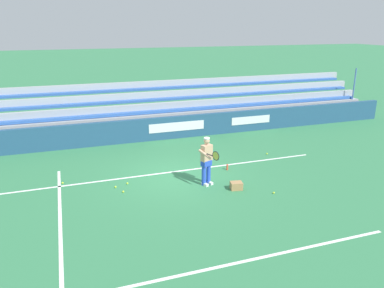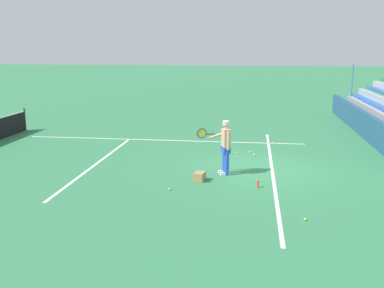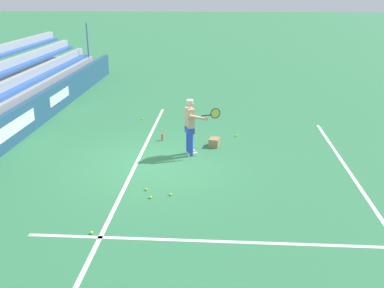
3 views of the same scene
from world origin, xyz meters
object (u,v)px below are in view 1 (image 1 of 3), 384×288
at_px(tennis_ball_far_left, 267,154).
at_px(water_bottle, 227,167).
at_px(tennis_player, 207,161).
at_px(ball_box_cardboard, 236,186).
at_px(tennis_ball_toward_net, 274,193).
at_px(tennis_ball_by_box, 63,183).
at_px(tennis_ball_stray_back, 127,183).
at_px(tennis_ball_near_player, 123,192).
at_px(tennis_ball_on_baseline, 116,187).

bearing_deg(tennis_ball_far_left, water_bottle, 24.57).
xyz_separation_m(tennis_player, ball_box_cardboard, (-0.81, 0.71, -0.76)).
height_order(tennis_ball_toward_net, tennis_ball_by_box, same).
distance_m(tennis_ball_stray_back, tennis_ball_by_box, 2.29).
xyz_separation_m(tennis_ball_toward_net, tennis_ball_far_left, (-1.80, -3.56, 0.00)).
distance_m(tennis_ball_near_player, tennis_ball_by_box, 2.39).
xyz_separation_m(tennis_ball_stray_back, tennis_ball_by_box, (2.15, -0.79, 0.00)).
height_order(tennis_ball_on_baseline, water_bottle, water_bottle).
xyz_separation_m(tennis_ball_on_baseline, tennis_ball_toward_net, (-4.90, 2.20, 0.00)).
xyz_separation_m(tennis_ball_near_player, tennis_ball_by_box, (1.90, -1.44, 0.00)).
xyz_separation_m(tennis_ball_near_player, tennis_ball_far_left, (-6.52, -1.82, 0.00)).
xyz_separation_m(tennis_ball_far_left, water_bottle, (2.38, 1.09, 0.08)).
height_order(tennis_ball_on_baseline, tennis_ball_near_player, same).
bearing_deg(tennis_player, tennis_ball_stray_back, -19.71).
xyz_separation_m(tennis_ball_far_left, tennis_ball_by_box, (8.42, 0.39, 0.00)).
bearing_deg(tennis_ball_on_baseline, water_bottle, -176.44).
xyz_separation_m(ball_box_cardboard, tennis_ball_near_player, (3.69, -1.00, -0.10)).
bearing_deg(tennis_ball_on_baseline, tennis_player, 165.99).
relative_size(tennis_player, tennis_ball_near_player, 25.98).
bearing_deg(tennis_ball_toward_net, tennis_ball_by_box, -25.62).
distance_m(tennis_player, tennis_ball_toward_net, 2.49).
relative_size(ball_box_cardboard, tennis_ball_by_box, 6.06).
xyz_separation_m(tennis_player, tennis_ball_on_baseline, (3.06, -0.76, -0.86)).
bearing_deg(ball_box_cardboard, tennis_player, -40.89).
bearing_deg(tennis_ball_stray_back, tennis_ball_on_baseline, 21.81).
bearing_deg(tennis_ball_far_left, tennis_player, 30.19).
relative_size(tennis_ball_stray_back, water_bottle, 0.30).
distance_m(ball_box_cardboard, tennis_ball_toward_net, 1.26).
xyz_separation_m(ball_box_cardboard, tennis_ball_on_baseline, (3.88, -1.47, -0.10)).
relative_size(ball_box_cardboard, water_bottle, 1.82).
relative_size(ball_box_cardboard, tennis_ball_stray_back, 6.06).
height_order(tennis_ball_on_baseline, tennis_ball_by_box, same).
xyz_separation_m(tennis_ball_on_baseline, tennis_ball_by_box, (1.71, -0.97, 0.00)).
bearing_deg(tennis_ball_stray_back, tennis_ball_toward_net, 151.94).
relative_size(tennis_player, tennis_ball_stray_back, 25.98).
height_order(tennis_ball_stray_back, tennis_ball_by_box, same).
relative_size(tennis_ball_near_player, tennis_ball_stray_back, 1.00).
height_order(ball_box_cardboard, water_bottle, ball_box_cardboard).
relative_size(tennis_player, tennis_ball_toward_net, 25.98).
xyz_separation_m(ball_box_cardboard, tennis_ball_toward_net, (-1.02, 0.73, -0.10)).
distance_m(tennis_ball_near_player, tennis_ball_toward_net, 5.02).
xyz_separation_m(tennis_ball_near_player, tennis_ball_stray_back, (-0.25, -0.64, 0.00)).
relative_size(tennis_ball_far_left, water_bottle, 0.30).
bearing_deg(tennis_ball_near_player, tennis_player, 174.12).
bearing_deg(ball_box_cardboard, tennis_ball_by_box, -23.57).
distance_m(tennis_ball_on_baseline, tennis_ball_far_left, 6.84).
relative_size(tennis_ball_toward_net, water_bottle, 0.30).
distance_m(tennis_ball_on_baseline, tennis_ball_by_box, 1.97).
height_order(tennis_player, water_bottle, tennis_player).
height_order(tennis_ball_far_left, tennis_ball_by_box, same).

